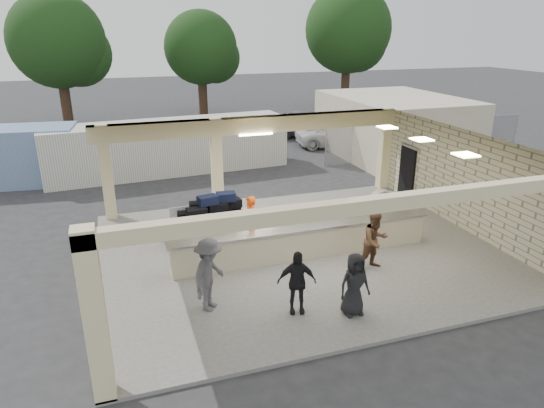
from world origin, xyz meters
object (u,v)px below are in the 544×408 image
object	(u,v)px
passenger_b	(297,282)
car_white_a	(334,135)
car_dark	(304,125)
container_white	(169,147)
baggage_counter	(304,242)
drum_fan	(381,203)
car_white_b	(423,129)
passenger_c	(209,275)
luggage_cart	(214,216)
passenger_a	(375,240)
passenger_d	(354,284)
baggage_handler	(250,222)

from	to	relation	value
passenger_b	car_white_a	xyz separation A→B (m)	(8.67, 16.18, -0.28)
car_dark	container_white	size ratio (longest dim) A/B	0.40
baggage_counter	drum_fan	bearing A→B (deg)	28.43
passenger_b	container_white	distance (m)	13.81
car_white_b	car_dark	world-z (taller)	car_dark
passenger_c	car_white_a	distance (m)	18.70
luggage_cart	passenger_c	world-z (taller)	passenger_c
luggage_cart	passenger_a	world-z (taller)	passenger_a
passenger_d	container_white	bearing A→B (deg)	98.68
baggage_handler	passenger_d	size ratio (longest dim) A/B	1.06
drum_fan	car_dark	bearing A→B (deg)	77.46
drum_fan	passenger_a	distance (m)	4.11
passenger_a	passenger_d	world-z (taller)	passenger_a
luggage_cart	car_white_a	bearing A→B (deg)	46.24
car_white_b	container_white	xyz separation A→B (m)	(-16.14, -2.44, 0.59)
passenger_d	car_white_a	distance (m)	18.26
passenger_b	passenger_d	distance (m)	1.39
passenger_c	passenger_a	bearing A→B (deg)	-43.49
luggage_cart	car_white_b	distance (m)	19.48
container_white	drum_fan	bearing A→B (deg)	-58.46
drum_fan	car_white_a	xyz separation A→B (m)	(3.47, 11.31, -0.04)
car_white_a	car_dark	bearing A→B (deg)	20.08
car_dark	container_white	bearing A→B (deg)	127.19
luggage_cart	passenger_a	xyz separation A→B (m)	(3.96, -3.43, 0.04)
baggage_counter	passenger_c	size ratio (longest dim) A/B	4.36
baggage_handler	passenger_c	bearing A→B (deg)	-34.80
luggage_cart	container_white	xyz separation A→B (m)	(-0.29, 8.88, 0.31)
passenger_a	car_white_a	distance (m)	15.82
car_white_b	car_dark	bearing A→B (deg)	79.29
passenger_c	car_white_a	xyz separation A→B (m)	(10.64, 15.38, -0.41)
passenger_b	car_white_b	world-z (taller)	passenger_b
baggage_handler	car_dark	bearing A→B (deg)	149.14
car_dark	drum_fan	bearing A→B (deg)	175.66
baggage_handler	passenger_a	size ratio (longest dim) A/B	0.97
drum_fan	luggage_cart	bearing A→B (deg)	178.45
luggage_cart	car_white_b	world-z (taller)	luggage_cart
passenger_c	car_white_b	world-z (taller)	passenger_c
container_white	passenger_d	bearing A→B (deg)	-84.39
passenger_a	passenger_b	size ratio (longest dim) A/B	1.07
passenger_a	baggage_counter	bearing A→B (deg)	131.93
luggage_cart	passenger_a	size ratio (longest dim) A/B	1.57
drum_fan	baggage_handler	xyz separation A→B (m)	(-5.23, -0.91, 0.27)
luggage_cart	car_white_b	xyz separation A→B (m)	(15.85, 11.32, -0.28)
baggage_counter	drum_fan	xyz separation A→B (m)	(3.89, 2.10, 0.09)
passenger_a	passenger_c	size ratio (longest dim) A/B	0.92
car_white_a	car_white_b	world-z (taller)	car_white_b
passenger_a	passenger_c	world-z (taller)	passenger_c
baggage_handler	passenger_c	xyz separation A→B (m)	(-1.94, -3.15, 0.10)
drum_fan	passenger_a	bearing A→B (deg)	-124.79
baggage_handler	passenger_c	world-z (taller)	passenger_c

